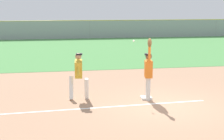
% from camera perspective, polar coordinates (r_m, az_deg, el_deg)
% --- Properties ---
extents(ground_plane, '(73.78, 73.78, 0.00)m').
position_cam_1_polar(ground_plane, '(11.82, 8.58, -5.95)').
color(ground_plane, tan).
extents(outfield_grass, '(55.32, 17.15, 0.01)m').
position_cam_1_polar(outfield_grass, '(26.43, -1.80, 3.57)').
color(outfield_grass, '#4C8C47').
rests_on(outfield_grass, ground_plane).
extents(chalk_foul_line, '(11.99, 0.77, 0.01)m').
position_cam_1_polar(chalk_foul_line, '(11.28, -13.06, -6.92)').
color(chalk_foul_line, white).
rests_on(chalk_foul_line, ground_plane).
extents(first_base, '(0.39, 0.39, 0.08)m').
position_cam_1_polar(first_base, '(12.54, 5.78, -4.69)').
color(first_base, white).
rests_on(first_base, ground_plane).
extents(fielder, '(0.33, 0.90, 2.28)m').
position_cam_1_polar(fielder, '(12.15, 6.18, 0.02)').
color(fielder, silver).
rests_on(fielder, ground_plane).
extents(runner, '(0.73, 0.85, 1.72)m').
position_cam_1_polar(runner, '(12.22, -5.66, -0.49)').
color(runner, white).
rests_on(runner, ground_plane).
extents(baseball, '(0.07, 0.07, 0.07)m').
position_cam_1_polar(baseball, '(12.23, 3.69, 4.94)').
color(baseball, white).
extents(outfield_fence, '(55.40, 0.08, 1.86)m').
position_cam_1_polar(outfield_fence, '(34.81, -3.78, 6.87)').
color(outfield_fence, '#93999E').
rests_on(outfield_fence, ground_plane).
extents(parked_car_tan, '(4.51, 2.33, 1.25)m').
position_cam_1_polar(parked_car_tan, '(37.72, -14.54, 6.47)').
color(parked_car_tan, tan).
rests_on(parked_car_tan, ground_plane).
extents(parked_car_green, '(4.42, 2.16, 1.25)m').
position_cam_1_polar(parked_car_green, '(37.43, -5.36, 6.74)').
color(parked_car_green, '#1E6B33').
rests_on(parked_car_green, ground_plane).
extents(parked_car_white, '(4.58, 2.49, 1.25)m').
position_cam_1_polar(parked_car_white, '(38.10, 1.99, 6.86)').
color(parked_car_white, white).
rests_on(parked_car_white, ground_plane).
extents(parked_car_red, '(4.58, 2.49, 1.25)m').
position_cam_1_polar(parked_car_red, '(39.84, 10.69, 6.86)').
color(parked_car_red, '#B21E1E').
rests_on(parked_car_red, ground_plane).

